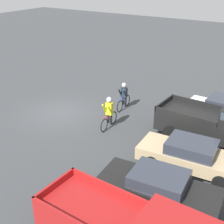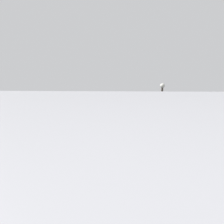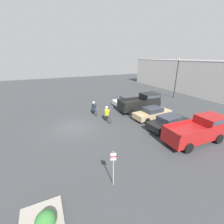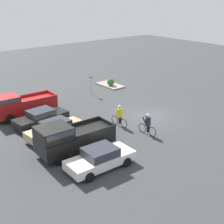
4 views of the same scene
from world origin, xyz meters
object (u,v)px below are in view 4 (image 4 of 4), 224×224
Objects in this scene: pickup_truck_0 at (70,138)px; cyclist_1 at (148,124)px; cyclist_0 at (119,115)px; fire_lane_sign at (91,83)px; shrub at (111,82)px; sedan_2 at (41,117)px; pickup_truck_1 at (20,105)px; sedan_0 at (100,158)px; sedan_1 at (56,129)px.

pickup_truck_0 is 6.35m from cyclist_1.
cyclist_0 is 8.77m from fire_lane_sign.
fire_lane_sign is 3.74m from shrub.
sedan_2 is 2.62× the size of cyclist_1.
pickup_truck_0 is 1.17× the size of sedan_2.
pickup_truck_1 reaches higher than cyclist_1.
sedan_0 is 5.60m from sedan_1.
shrub is (13.45, -11.77, -0.11)m from sedan_0.
pickup_truck_0 reaches higher than cyclist_0.
cyclist_0 is at bearing -50.85° from sedan_0.
sedan_0 reaches higher than sedan_2.
cyclist_0 is at bearing 144.49° from shrub.
cyclist_0 is at bearing 159.54° from fire_lane_sign.
sedan_0 is 2.52× the size of cyclist_1.
fire_lane_sign is at bearing -20.46° from cyclist_0.
cyclist_1 is at bearing -166.84° from cyclist_0.
shrub is at bearing -73.88° from fire_lane_sign.
cyclist_0 is 2.68m from cyclist_1.
cyclist_1 is at bearing -124.68° from sedan_1.
fire_lane_sign is at bearing 106.12° from shrub.
sedan_1 is at bearing 175.17° from sedan_2.
pickup_truck_0 is 8.40m from pickup_truck_1.
sedan_1 is 2.12× the size of fire_lane_sign.
fire_lane_sign is 2.65× the size of shrub.
sedan_2 is at bearing 49.65° from cyclist_0.
fire_lane_sign is at bearing -33.58° from sedan_0.
cyclist_0 is (4.23, -5.19, 0.25)m from sedan_0.
pickup_truck_0 is 2.97× the size of cyclist_0.
sedan_2 is at bearing -1.92° from sedan_0.
pickup_truck_0 is 6.51× the size of shrub.
pickup_truck_1 reaches higher than sedan_2.
pickup_truck_0 is 12.95m from fire_lane_sign.
sedan_2 is (5.58, -0.70, -0.47)m from pickup_truck_0.
shrub is at bearing -48.92° from pickup_truck_0.
sedan_0 is 0.96× the size of sedan_1.
sedan_1 is 2.63× the size of cyclist_1.
fire_lane_sign reaches higher than shrub.
cyclist_1 is 13.26m from shrub.
cyclist_0 reaches higher than sedan_1.
sedan_2 is 2.10× the size of fire_lane_sign.
shrub is at bearing -41.19° from sedan_0.
pickup_truck_1 is 3.15× the size of cyclist_1.
cyclist_1 is 2.13× the size of shrub.
sedan_0 is at bearing -178.73° from pickup_truck_1.
fire_lane_sign is (4.03, -7.97, 0.65)m from sedan_2.
cyclist_1 is (-1.20, -6.23, -0.30)m from pickup_truck_0.
fire_lane_sign is (10.82, -2.45, 0.47)m from cyclist_1.
sedan_1 is at bearing 55.32° from cyclist_1.
sedan_1 is 10.70m from fire_lane_sign.
fire_lane_sign is (8.21, -3.06, 0.41)m from cyclist_0.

